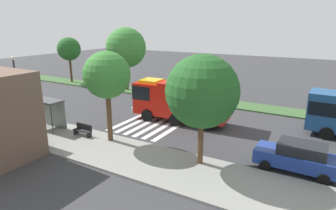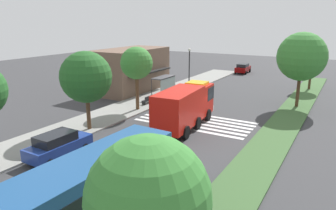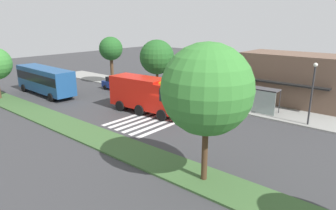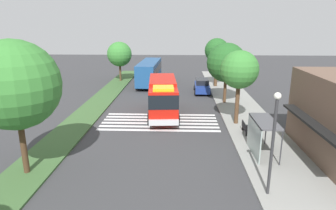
{
  "view_description": "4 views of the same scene",
  "coord_description": "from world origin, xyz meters",
  "px_view_note": "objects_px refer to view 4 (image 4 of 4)",
  "views": [
    {
      "loc": [
        -14.16,
        22.14,
        8.49
      ],
      "look_at": [
        -1.91,
        1.04,
        1.63
      ],
      "focal_mm": 30.75,
      "sensor_mm": 36.0,
      "label": 1
    },
    {
      "loc": [
        -27.06,
        -12.17,
        9.34
      ],
      "look_at": [
        -2.67,
        1.94,
        1.79
      ],
      "focal_mm": 34.0,
      "sensor_mm": 36.0,
      "label": 2
    },
    {
      "loc": [
        17.97,
        -21.0,
        9.25
      ],
      "look_at": [
        -0.38,
        0.58,
        1.16
      ],
      "focal_mm": 31.98,
      "sensor_mm": 36.0,
      "label": 3
    },
    {
      "loc": [
        25.15,
        1.8,
        8.99
      ],
      "look_at": [
        -2.65,
        0.7,
        1.15
      ],
      "focal_mm": 31.32,
      "sensor_mm": 36.0,
      "label": 4
    }
  ],
  "objects_px": {
    "bus_stop_shelter": "(259,130)",
    "sidewalk_tree_far_west": "(217,51)",
    "parked_car_west": "(202,86)",
    "sidewalk_tree_west": "(226,63)",
    "street_lamp": "(273,135)",
    "transit_bus": "(149,71)",
    "sidewalk_tree_center": "(239,70)",
    "median_tree_far_west": "(119,54)",
    "median_tree_west": "(15,85)",
    "fire_truck": "(163,97)",
    "bench_near_shelter": "(246,128)"
  },
  "relations": [
    {
      "from": "sidewalk_tree_west",
      "to": "median_tree_far_west",
      "type": "bearing_deg",
      "value": -130.68
    },
    {
      "from": "fire_truck",
      "to": "sidewalk_tree_center",
      "type": "xyz_separation_m",
      "value": [
        2.06,
        6.81,
        2.97
      ]
    },
    {
      "from": "parked_car_west",
      "to": "sidewalk_tree_center",
      "type": "relative_size",
      "value": 0.72
    },
    {
      "from": "transit_bus",
      "to": "median_tree_west",
      "type": "distance_m",
      "value": 28.02
    },
    {
      "from": "bus_stop_shelter",
      "to": "sidewalk_tree_far_west",
      "type": "xyz_separation_m",
      "value": [
        -22.79,
        -0.31,
        3.28
      ]
    },
    {
      "from": "sidewalk_tree_far_west",
      "to": "median_tree_far_west",
      "type": "height_order",
      "value": "sidewalk_tree_far_west"
    },
    {
      "from": "transit_bus",
      "to": "median_tree_far_west",
      "type": "bearing_deg",
      "value": 68.79
    },
    {
      "from": "sidewalk_tree_west",
      "to": "median_tree_west",
      "type": "height_order",
      "value": "median_tree_west"
    },
    {
      "from": "median_tree_west",
      "to": "sidewalk_tree_center",
      "type": "bearing_deg",
      "value": 123.73
    },
    {
      "from": "street_lamp",
      "to": "sidewalk_tree_west",
      "type": "xyz_separation_m",
      "value": [
        -18.76,
        0.4,
        1.23
      ]
    },
    {
      "from": "sidewalk_tree_center",
      "to": "median_tree_west",
      "type": "height_order",
      "value": "median_tree_west"
    },
    {
      "from": "median_tree_west",
      "to": "fire_truck",
      "type": "bearing_deg",
      "value": 146.74
    },
    {
      "from": "parked_car_west",
      "to": "median_tree_far_west",
      "type": "relative_size",
      "value": 0.79
    },
    {
      "from": "sidewalk_tree_far_west",
      "to": "median_tree_far_west",
      "type": "bearing_deg",
      "value": -103.33
    },
    {
      "from": "sidewalk_tree_far_west",
      "to": "sidewalk_tree_center",
      "type": "height_order",
      "value": "sidewalk_tree_far_west"
    },
    {
      "from": "sidewalk_tree_west",
      "to": "median_tree_west",
      "type": "relative_size",
      "value": 0.84
    },
    {
      "from": "transit_bus",
      "to": "sidewalk_tree_far_west",
      "type": "distance_m",
      "value": 10.29
    },
    {
      "from": "sidewalk_tree_center",
      "to": "bus_stop_shelter",
      "type": "bearing_deg",
      "value": 2.78
    },
    {
      "from": "parked_car_west",
      "to": "transit_bus",
      "type": "xyz_separation_m",
      "value": [
        -5.08,
        -7.51,
        1.12
      ]
    },
    {
      "from": "sidewalk_tree_west",
      "to": "sidewalk_tree_center",
      "type": "height_order",
      "value": "sidewalk_tree_west"
    },
    {
      "from": "bench_near_shelter",
      "to": "sidewalk_tree_far_west",
      "type": "bearing_deg",
      "value": -178.97
    },
    {
      "from": "street_lamp",
      "to": "median_tree_far_west",
      "type": "distance_m",
      "value": 34.28
    },
    {
      "from": "bus_stop_shelter",
      "to": "median_tree_west",
      "type": "xyz_separation_m",
      "value": [
        3.21,
        -14.82,
        3.7
      ]
    },
    {
      "from": "street_lamp",
      "to": "sidewalk_tree_center",
      "type": "height_order",
      "value": "sidewalk_tree_center"
    },
    {
      "from": "fire_truck",
      "to": "sidewalk_tree_far_west",
      "type": "height_order",
      "value": "sidewalk_tree_far_west"
    },
    {
      "from": "street_lamp",
      "to": "sidewalk_tree_far_west",
      "type": "relative_size",
      "value": 0.82
    },
    {
      "from": "sidewalk_tree_center",
      "to": "median_tree_west",
      "type": "distance_m",
      "value": 17.45
    },
    {
      "from": "transit_bus",
      "to": "sidewalk_tree_center",
      "type": "relative_size",
      "value": 1.63
    },
    {
      "from": "transit_bus",
      "to": "sidewalk_tree_west",
      "type": "relative_size",
      "value": 1.59
    },
    {
      "from": "sidewalk_tree_far_west",
      "to": "median_tree_west",
      "type": "height_order",
      "value": "median_tree_west"
    },
    {
      "from": "parked_car_west",
      "to": "street_lamp",
      "type": "relative_size",
      "value": 0.85
    },
    {
      "from": "bench_near_shelter",
      "to": "street_lamp",
      "type": "height_order",
      "value": "street_lamp"
    },
    {
      "from": "street_lamp",
      "to": "sidewalk_tree_west",
      "type": "relative_size",
      "value": 0.83
    },
    {
      "from": "parked_car_west",
      "to": "sidewalk_tree_center",
      "type": "distance_m",
      "value": 13.44
    },
    {
      "from": "sidewalk_tree_center",
      "to": "median_tree_far_west",
      "type": "distance_m",
      "value": 24.52
    },
    {
      "from": "sidewalk_tree_center",
      "to": "bench_near_shelter",
      "type": "bearing_deg",
      "value": 7.74
    },
    {
      "from": "bus_stop_shelter",
      "to": "sidewalk_tree_center",
      "type": "xyz_separation_m",
      "value": [
        -6.47,
        -0.31,
        3.13
      ]
    },
    {
      "from": "sidewalk_tree_center",
      "to": "median_tree_far_west",
      "type": "relative_size",
      "value": 1.09
    },
    {
      "from": "street_lamp",
      "to": "median_tree_west",
      "type": "height_order",
      "value": "median_tree_west"
    },
    {
      "from": "transit_bus",
      "to": "street_lamp",
      "type": "height_order",
      "value": "street_lamp"
    },
    {
      "from": "sidewalk_tree_center",
      "to": "transit_bus",
      "type": "bearing_deg",
      "value": -151.25
    },
    {
      "from": "fire_truck",
      "to": "sidewalk_tree_west",
      "type": "bearing_deg",
      "value": 123.22
    },
    {
      "from": "fire_truck",
      "to": "transit_bus",
      "type": "relative_size",
      "value": 0.83
    },
    {
      "from": "fire_truck",
      "to": "sidewalk_tree_west",
      "type": "height_order",
      "value": "sidewalk_tree_west"
    },
    {
      "from": "bench_near_shelter",
      "to": "median_tree_west",
      "type": "xyz_separation_m",
      "value": [
        7.21,
        -14.84,
        5.0
      ]
    },
    {
      "from": "parked_car_west",
      "to": "sidewalk_tree_west",
      "type": "xyz_separation_m",
      "value": [
        5.33,
        2.2,
        3.78
      ]
    },
    {
      "from": "parked_car_west",
      "to": "sidewalk_tree_west",
      "type": "relative_size",
      "value": 0.7
    },
    {
      "from": "bench_near_shelter",
      "to": "median_tree_far_west",
      "type": "relative_size",
      "value": 0.26
    },
    {
      "from": "parked_car_west",
      "to": "bench_near_shelter",
      "type": "xyz_separation_m",
      "value": [
        15.08,
        2.54,
        -0.33
      ]
    },
    {
      "from": "transit_bus",
      "to": "median_tree_far_west",
      "type": "relative_size",
      "value": 1.77
    }
  ]
}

